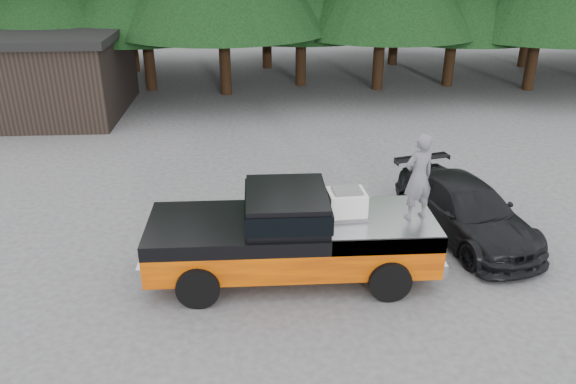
{
  "coord_description": "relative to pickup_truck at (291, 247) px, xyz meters",
  "views": [
    {
      "loc": [
        0.3,
        -10.64,
        6.51
      ],
      "look_at": [
        0.93,
        0.0,
        1.65
      ],
      "focal_mm": 35.0,
      "sensor_mm": 36.0,
      "label": 1
    }
  ],
  "objects": [
    {
      "name": "ground",
      "position": [
        -0.97,
        0.58,
        -0.67
      ],
      "size": [
        120.0,
        120.0,
        0.0
      ],
      "primitive_type": "plane",
      "color": "#464648",
      "rests_on": "ground"
    },
    {
      "name": "pickup_truck",
      "position": [
        0.0,
        0.0,
        0.0
      ],
      "size": [
        6.0,
        2.04,
        1.33
      ],
      "primitive_type": null,
      "color": "#F15F00",
      "rests_on": "ground"
    },
    {
      "name": "truck_cab",
      "position": [
        -0.1,
        0.0,
        0.96
      ],
      "size": [
        1.66,
        1.9,
        0.59
      ],
      "primitive_type": "cube",
      "color": "black",
      "rests_on": "pickup_truck"
    },
    {
      "name": "air_compressor",
      "position": [
        1.11,
        0.06,
        0.92
      ],
      "size": [
        0.79,
        0.67,
        0.51
      ],
      "primitive_type": "cube",
      "rotation": [
        0.0,
        0.0,
        0.07
      ],
      "color": "silver",
      "rests_on": "pickup_truck"
    },
    {
      "name": "man_on_bed",
      "position": [
        2.49,
        -0.1,
        1.56
      ],
      "size": [
        0.76,
        0.62,
        1.78
      ],
      "primitive_type": "imported",
      "rotation": [
        0.0,
        0.0,
        3.49
      ],
      "color": "#5A5960",
      "rests_on": "pickup_truck"
    },
    {
      "name": "parked_car",
      "position": [
        4.21,
        1.49,
        -0.02
      ],
      "size": [
        2.89,
        4.79,
        1.3
      ],
      "primitive_type": "imported",
      "rotation": [
        0.0,
        0.0,
        0.25
      ],
      "color": "black",
      "rests_on": "ground"
    },
    {
      "name": "utility_building",
      "position": [
        -9.97,
        12.58,
        1.0
      ],
      "size": [
        8.4,
        6.4,
        3.3
      ],
      "color": "black",
      "rests_on": "ground"
    }
  ]
}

